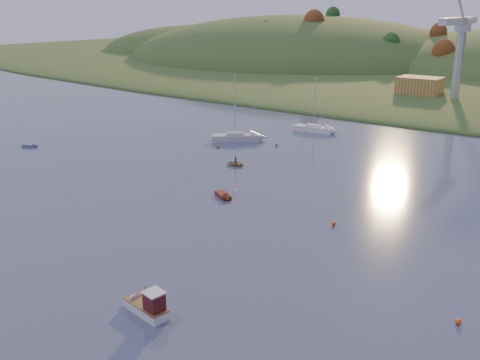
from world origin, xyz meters
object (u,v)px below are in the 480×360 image
Objects in this scene: fishing_boat at (144,304)px; sailboat_far at (314,128)px; canoe at (236,164)px; sailboat_near at (235,137)px; red_tender at (225,197)px; grey_dinghy at (32,146)px.

sailboat_far reaches higher than fishing_boat.
canoe is (-19.80, 40.60, -0.42)m from fishing_boat.
sailboat_far is at bearing -0.15° from canoe.
sailboat_far is at bearing -63.37° from fishing_boat.
red_tender is at bearing -95.99° from sailboat_near.
grey_dinghy is (-28.24, -25.96, -0.57)m from sailboat_near.
sailboat_far is at bearing 22.63° from sailboat_near.
sailboat_near is at bearing 18.08° from grey_dinghy.
sailboat_far is 3.48× the size of grey_dinghy.
sailboat_far reaches higher than canoe.
sailboat_near is 1.12× the size of sailboat_far.
canoe is at bearing -92.43° from sailboat_far.
grey_dinghy is at bearing -176.98° from sailboat_near.
fishing_boat is 1.68× the size of grey_dinghy.
canoe is (1.65, -30.16, -0.41)m from sailboat_far.
sailboat_near reaches higher than canoe.
sailboat_near is 17.28m from canoe.
grey_dinghy is at bearing -136.65° from sailboat_far.
fishing_boat is at bearing -35.75° from red_tender.
red_tender is at bearing -152.48° from canoe.
fishing_boat is 62.25m from sailboat_near.
grey_dinghy is (-36.79, -42.18, -0.50)m from sailboat_far.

